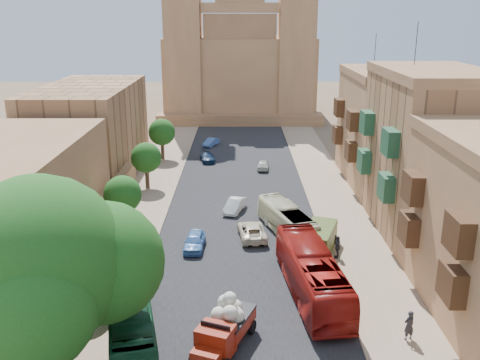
{
  "coord_description": "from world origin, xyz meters",
  "views": [
    {
      "loc": [
        -0.02,
        -18.98,
        18.07
      ],
      "look_at": [
        0.0,
        26.0,
        4.0
      ],
      "focal_mm": 40.0,
      "sensor_mm": 36.0,
      "label": 1
    }
  ],
  "objects_px": {
    "ficus_tree": "(43,268)",
    "street_tree_b": "(123,195)",
    "bus_red_east": "(312,274)",
    "bus_cream_east": "(287,220)",
    "red_truck": "(224,327)",
    "pedestrian_a": "(409,325)",
    "street_tree_c": "(146,158)",
    "street_tree_d": "(162,132)",
    "pedestrian_c": "(338,247)",
    "church": "(240,63)",
    "car_blue_b": "(211,142)",
    "car_white_a": "(235,205)",
    "olive_pickup": "(319,239)",
    "bus_green_north": "(131,320)",
    "street_tree_a": "(83,257)",
    "car_white_b": "(263,165)",
    "car_cream": "(252,231)",
    "car_dkblue": "(207,157)",
    "car_blue_a": "(195,241)"
  },
  "relations": [
    {
      "from": "ficus_tree",
      "to": "street_tree_b",
      "type": "xyz_separation_m",
      "value": [
        -0.6,
        19.99,
        -3.19
      ]
    },
    {
      "from": "bus_red_east",
      "to": "bus_cream_east",
      "type": "distance_m",
      "value": 10.44
    },
    {
      "from": "red_truck",
      "to": "pedestrian_a",
      "type": "height_order",
      "value": "red_truck"
    },
    {
      "from": "street_tree_c",
      "to": "street_tree_d",
      "type": "relative_size",
      "value": 0.95
    },
    {
      "from": "ficus_tree",
      "to": "pedestrian_c",
      "type": "distance_m",
      "value": 23.03
    },
    {
      "from": "church",
      "to": "street_tree_c",
      "type": "distance_m",
      "value": 44.2
    },
    {
      "from": "street_tree_c",
      "to": "pedestrian_c",
      "type": "relative_size",
      "value": 2.73
    },
    {
      "from": "ficus_tree",
      "to": "street_tree_b",
      "type": "relative_size",
      "value": 2.22
    },
    {
      "from": "bus_cream_east",
      "to": "car_blue_b",
      "type": "distance_m",
      "value": 32.84
    },
    {
      "from": "car_white_a",
      "to": "car_blue_b",
      "type": "xyz_separation_m",
      "value": [
        -3.6,
        26.37,
        -0.06
      ]
    },
    {
      "from": "olive_pickup",
      "to": "bus_green_north",
      "type": "distance_m",
      "value": 17.61
    },
    {
      "from": "street_tree_a",
      "to": "car_white_b",
      "type": "relative_size",
      "value": 1.47
    },
    {
      "from": "street_tree_b",
      "to": "pedestrian_c",
      "type": "xyz_separation_m",
      "value": [
        17.5,
        -5.39,
        -2.41
      ]
    },
    {
      "from": "car_white_a",
      "to": "car_cream",
      "type": "bearing_deg",
      "value": -59.91
    },
    {
      "from": "car_blue_b",
      "to": "pedestrian_a",
      "type": "distance_m",
      "value": 49.28
    },
    {
      "from": "bus_green_north",
      "to": "car_blue_b",
      "type": "distance_m",
      "value": 47.53
    },
    {
      "from": "red_truck",
      "to": "pedestrian_c",
      "type": "relative_size",
      "value": 3.06
    },
    {
      "from": "street_tree_d",
      "to": "bus_green_north",
      "type": "distance_m",
      "value": 40.62
    },
    {
      "from": "street_tree_a",
      "to": "car_cream",
      "type": "relative_size",
      "value": 1.06
    },
    {
      "from": "ficus_tree",
      "to": "red_truck",
      "type": "xyz_separation_m",
      "value": [
        8.51,
        2.97,
        -5.15
      ]
    },
    {
      "from": "olive_pickup",
      "to": "car_white_b",
      "type": "bearing_deg",
      "value": 98.61
    },
    {
      "from": "red_truck",
      "to": "car_dkblue",
      "type": "distance_m",
      "value": 40.0
    },
    {
      "from": "street_tree_c",
      "to": "bus_green_north",
      "type": "bearing_deg",
      "value": -82.43
    },
    {
      "from": "car_blue_b",
      "to": "car_white_b",
      "type": "bearing_deg",
      "value": -36.92
    },
    {
      "from": "street_tree_b",
      "to": "car_blue_a",
      "type": "xyz_separation_m",
      "value": [
        6.36,
        -3.7,
        -2.68
      ]
    },
    {
      "from": "car_white_a",
      "to": "car_white_b",
      "type": "distance_m",
      "value": 14.78
    },
    {
      "from": "olive_pickup",
      "to": "bus_cream_east",
      "type": "height_order",
      "value": "bus_cream_east"
    },
    {
      "from": "church",
      "to": "car_white_a",
      "type": "xyz_separation_m",
      "value": [
        -0.51,
        -49.89,
        -8.91
      ]
    },
    {
      "from": "street_tree_d",
      "to": "olive_pickup",
      "type": "height_order",
      "value": "street_tree_d"
    },
    {
      "from": "car_white_a",
      "to": "pedestrian_c",
      "type": "xyz_separation_m",
      "value": [
        8.01,
        -10.11,
        0.31
      ]
    },
    {
      "from": "bus_cream_east",
      "to": "car_white_b",
      "type": "relative_size",
      "value": 2.69
    },
    {
      "from": "car_blue_b",
      "to": "pedestrian_c",
      "type": "distance_m",
      "value": 38.29
    },
    {
      "from": "bus_cream_east",
      "to": "pedestrian_a",
      "type": "xyz_separation_m",
      "value": [
        5.72,
        -15.48,
        -0.31
      ]
    },
    {
      "from": "street_tree_a",
      "to": "bus_green_north",
      "type": "distance_m",
      "value": 6.07
    },
    {
      "from": "bus_green_north",
      "to": "car_dkblue",
      "type": "xyz_separation_m",
      "value": [
        2.07,
        39.22,
        -0.84
      ]
    },
    {
      "from": "street_tree_c",
      "to": "street_tree_d",
      "type": "bearing_deg",
      "value": 90.0
    },
    {
      "from": "street_tree_b",
      "to": "pedestrian_a",
      "type": "bearing_deg",
      "value": -39.42
    },
    {
      "from": "bus_red_east",
      "to": "ficus_tree",
      "type": "bearing_deg",
      "value": 25.3
    },
    {
      "from": "church",
      "to": "bus_green_north",
      "type": "xyz_separation_m",
      "value": [
        -6.23,
        -71.0,
        -8.1
      ]
    },
    {
      "from": "car_cream",
      "to": "bus_red_east",
      "type": "bearing_deg",
      "value": 104.59
    },
    {
      "from": "ficus_tree",
      "to": "bus_cream_east",
      "type": "xyz_separation_m",
      "value": [
        13.4,
        19.27,
        -5.27
      ]
    },
    {
      "from": "street_tree_b",
      "to": "pedestrian_a",
      "type": "height_order",
      "value": "street_tree_b"
    },
    {
      "from": "red_truck",
      "to": "car_white_a",
      "type": "height_order",
      "value": "red_truck"
    },
    {
      "from": "bus_green_north",
      "to": "car_dkblue",
      "type": "bearing_deg",
      "value": 73.54
    },
    {
      "from": "bus_cream_east",
      "to": "car_dkblue",
      "type": "bearing_deg",
      "value": -89.17
    },
    {
      "from": "ficus_tree",
      "to": "car_white_b",
      "type": "xyz_separation_m",
      "value": [
        12.19,
        39.13,
        -5.95
      ]
    },
    {
      "from": "bus_green_north",
      "to": "car_blue_a",
      "type": "relative_size",
      "value": 2.65
    },
    {
      "from": "ficus_tree",
      "to": "red_truck",
      "type": "distance_m",
      "value": 10.38
    },
    {
      "from": "car_cream",
      "to": "car_dkblue",
      "type": "distance_m",
      "value": 24.93
    },
    {
      "from": "street_tree_a",
      "to": "car_white_b",
      "type": "xyz_separation_m",
      "value": [
        12.79,
        31.13,
        -2.7
      ]
    }
  ]
}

